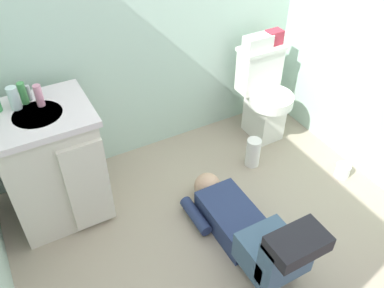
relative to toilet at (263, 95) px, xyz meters
name	(u,v)px	position (x,y,z in m)	size (l,w,h in m)	color
ground_plane	(221,237)	(-0.87, -0.79, -0.39)	(3.02, 3.15, 0.04)	tan
toilet	(263,95)	(0.00, 0.00, 0.00)	(0.36, 0.46, 0.75)	silver
vanity_cabinet	(53,165)	(-1.70, -0.08, 0.05)	(0.60, 0.53, 0.82)	beige
faucet	(29,93)	(-1.71, 0.06, 0.50)	(0.02, 0.02, 0.10)	silver
person_plumber	(250,230)	(-0.78, -0.95, -0.19)	(0.39, 1.06, 0.52)	navy
tissue_box	(258,42)	(-0.05, 0.09, 0.43)	(0.22, 0.11, 0.10)	silver
toiletry_bag	(274,37)	(0.10, 0.09, 0.44)	(0.12, 0.09, 0.11)	#B22D3F
bottle_clear	(14,98)	(-1.79, 0.02, 0.52)	(0.06, 0.06, 0.14)	silver
bottle_green	(23,93)	(-1.74, 0.05, 0.52)	(0.04, 0.04, 0.13)	#44964E
bottle_pink	(39,96)	(-1.66, -0.02, 0.52)	(0.05, 0.05, 0.13)	pink
paper_towel_roll	(253,152)	(-0.30, -0.32, -0.25)	(0.11, 0.11, 0.24)	white
toilet_paper_roll	(343,170)	(0.23, -0.75, -0.32)	(0.11, 0.11, 0.10)	white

